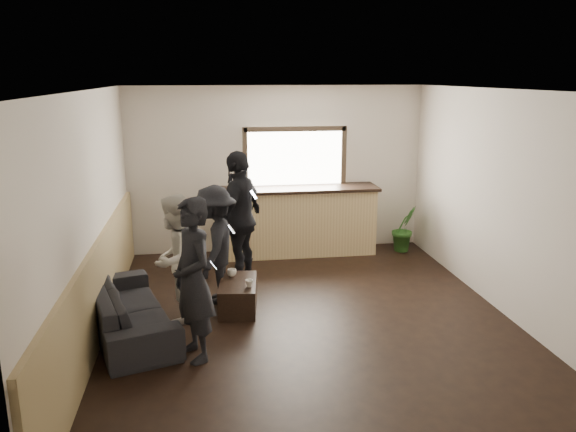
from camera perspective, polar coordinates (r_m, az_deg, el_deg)
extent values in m
cube|color=black|center=(7.11, 2.10, -10.51)|extent=(5.00, 6.00, 0.01)
cube|color=silver|center=(6.46, 2.33, 12.68)|extent=(5.00, 6.00, 0.01)
cube|color=beige|center=(9.55, -1.15, 4.72)|extent=(5.00, 0.01, 2.80)
cube|color=beige|center=(3.89, 10.58, -9.84)|extent=(5.00, 0.01, 2.80)
cube|color=beige|center=(6.66, -19.43, -0.26)|extent=(0.01, 6.00, 2.80)
cube|color=beige|center=(7.52, 21.28, 1.16)|extent=(0.01, 6.00, 2.80)
cube|color=tan|center=(6.91, -18.60, -7.10)|extent=(0.06, 5.90, 1.10)
cube|color=tan|center=(9.47, 0.93, -0.63)|extent=(2.60, 0.60, 1.10)
cube|color=black|center=(9.34, 0.95, 2.79)|extent=(2.70, 0.68, 0.05)
cube|color=white|center=(9.53, 0.68, 5.92)|extent=(1.60, 0.06, 0.90)
cube|color=#3F3326|center=(9.44, 0.72, 8.84)|extent=(1.72, 0.08, 0.08)
cube|color=#3F3326|center=(9.40, -4.38, 5.76)|extent=(0.08, 0.08, 1.06)
cube|color=#3F3326|center=(9.67, 5.65, 5.97)|extent=(0.08, 0.08, 1.06)
imported|color=black|center=(6.94, -15.82, -9.05)|extent=(1.35, 2.17, 0.59)
cube|color=black|center=(7.39, -5.07, -8.01)|extent=(0.56, 0.89, 0.37)
imported|color=silver|center=(7.50, -5.73, -5.74)|extent=(0.17, 0.17, 0.10)
imported|color=silver|center=(7.12, -3.97, -6.83)|extent=(0.14, 0.14, 0.09)
imported|color=#2D6623|center=(9.85, 11.73, -1.24)|extent=(0.54, 0.49, 0.80)
imported|color=black|center=(5.99, -9.62, -6.43)|extent=(0.64, 0.76, 1.76)
cube|color=black|center=(6.02, -7.73, -4.89)|extent=(0.11, 0.10, 0.12)
cube|color=white|center=(6.01, -7.73, -4.87)|extent=(0.10, 0.09, 0.11)
imported|color=beige|center=(6.96, -11.40, -4.31)|extent=(0.88, 0.96, 1.59)
cube|color=black|center=(6.79, -9.86, -2.69)|extent=(0.11, 0.10, 0.12)
cube|color=white|center=(6.78, -9.86, -2.67)|extent=(0.10, 0.09, 0.11)
imported|color=black|center=(7.46, -7.42, -2.91)|extent=(0.79, 1.12, 1.58)
cube|color=black|center=(7.36, -5.79, -1.34)|extent=(0.10, 0.09, 0.12)
cube|color=white|center=(7.36, -5.79, -1.32)|extent=(0.09, 0.08, 0.11)
imported|color=black|center=(8.04, -4.90, -0.24)|extent=(0.98, 1.22, 1.95)
cube|color=black|center=(7.86, -3.52, 2.15)|extent=(0.12, 0.11, 0.12)
cube|color=white|center=(7.86, -3.51, 2.17)|extent=(0.10, 0.09, 0.11)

